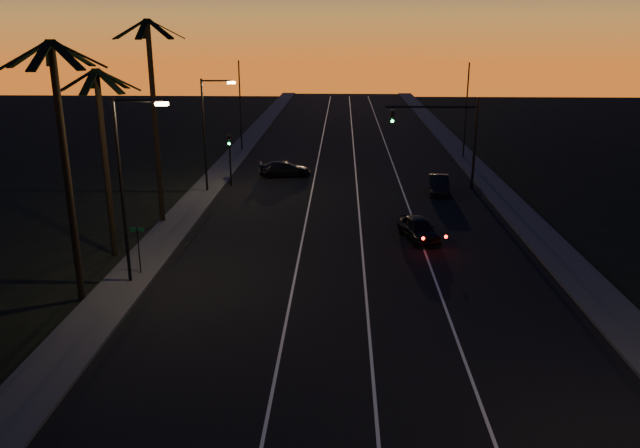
{
  "coord_description": "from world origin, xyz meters",
  "views": [
    {
      "loc": [
        -0.68,
        -7.96,
        11.9
      ],
      "look_at": [
        -1.67,
        19.26,
        3.39
      ],
      "focal_mm": 35.0,
      "sensor_mm": 36.0,
      "label": 1
    }
  ],
  "objects_px": {
    "lead_car": "(419,229)",
    "cross_car": "(285,169)",
    "signal_mast": "(445,127)",
    "right_car": "(439,184)"
  },
  "relations": [
    {
      "from": "lead_car",
      "to": "signal_mast",
      "type": "bearing_deg",
      "value": 75.69
    },
    {
      "from": "signal_mast",
      "to": "lead_car",
      "type": "distance_m",
      "value": 13.82
    },
    {
      "from": "right_car",
      "to": "signal_mast",
      "type": "bearing_deg",
      "value": 73.69
    },
    {
      "from": "lead_car",
      "to": "cross_car",
      "type": "xyz_separation_m",
      "value": [
        -9.41,
        16.28,
        -0.04
      ]
    },
    {
      "from": "cross_car",
      "to": "signal_mast",
      "type": "bearing_deg",
      "value": -15.43
    },
    {
      "from": "signal_mast",
      "to": "lead_car",
      "type": "xyz_separation_m",
      "value": [
        -3.26,
        -12.78,
        -4.1
      ]
    },
    {
      "from": "signal_mast",
      "to": "cross_car",
      "type": "bearing_deg",
      "value": 164.57
    },
    {
      "from": "signal_mast",
      "to": "lead_car",
      "type": "relative_size",
      "value": 1.53
    },
    {
      "from": "signal_mast",
      "to": "lead_car",
      "type": "bearing_deg",
      "value": -104.31
    },
    {
      "from": "lead_car",
      "to": "cross_car",
      "type": "relative_size",
      "value": 1.02
    }
  ]
}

